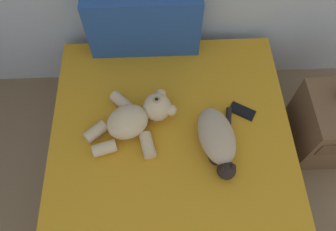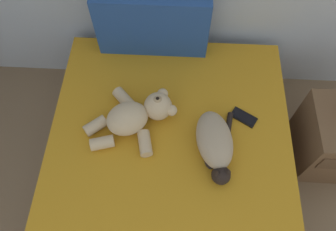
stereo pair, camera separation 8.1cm
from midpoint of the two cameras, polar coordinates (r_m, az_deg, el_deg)
bed at (r=1.96m, az=-0.27°, el=-14.80°), size 1.42×2.08×0.50m
patterned_cushion at (r=2.03m, az=-5.46°, el=15.47°), size 0.68×0.14×0.42m
cat at (r=1.75m, az=7.37°, el=-4.20°), size 0.25×0.44×0.15m
teddy_bear at (r=1.81m, az=-6.87°, el=-0.51°), size 0.52×0.43×0.17m
cell_phone at (r=1.93m, az=11.74°, el=0.72°), size 0.16×0.14×0.01m
nightstand at (r=2.37m, az=25.80°, el=-1.65°), size 0.43×0.46×0.50m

